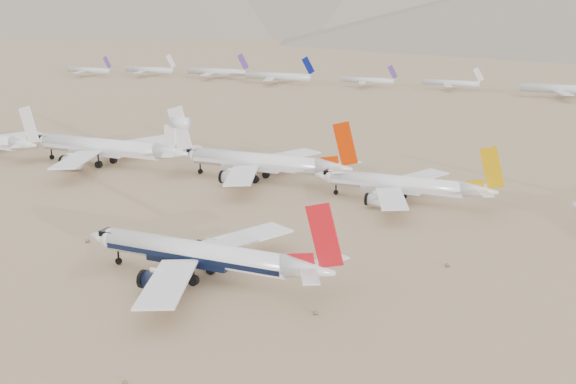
% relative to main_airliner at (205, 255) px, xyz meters
% --- Properties ---
extents(ground, '(7000.00, 7000.00, 0.00)m').
position_rel_main_airliner_xyz_m(ground, '(-1.75, -6.72, -4.54)').
color(ground, '#896B4F').
rests_on(ground, ground).
extents(main_airliner, '(46.84, 45.75, 16.53)m').
position_rel_main_airliner_xyz_m(main_airliner, '(0.00, 0.00, 0.00)').
color(main_airliner, white).
rests_on(main_airliner, ground).
extents(row2_gold_tail, '(43.50, 42.54, 15.49)m').
position_rel_main_airliner_xyz_m(row2_gold_tail, '(16.68, 63.23, -0.21)').
color(row2_gold_tail, white).
rests_on(row2_gold_tail, ground).
extents(row2_orange_tail, '(49.95, 48.87, 17.82)m').
position_rel_main_airliner_xyz_m(row2_orange_tail, '(-23.54, 68.52, 0.46)').
color(row2_orange_tail, white).
rests_on(row2_orange_tail, ground).
extents(row2_white_trijet, '(54.33, 53.09, 19.25)m').
position_rel_main_airliner_xyz_m(row2_white_trijet, '(-72.51, 65.95, 1.03)').
color(row2_white_trijet, white).
rests_on(row2_white_trijet, ground).
extents(desert_scrub, '(261.14, 121.67, 0.63)m').
position_rel_main_airliner_xyz_m(desert_scrub, '(0.36, -34.66, -4.26)').
color(desert_scrub, brown).
rests_on(desert_scrub, ground).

